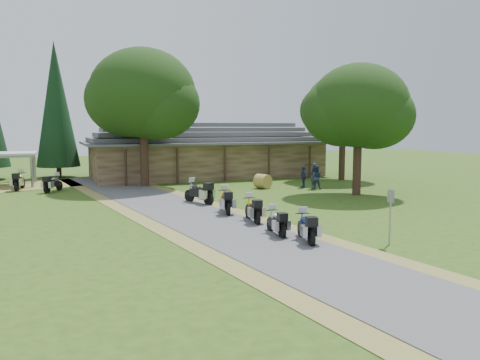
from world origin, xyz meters
name	(u,v)px	position (x,y,z in m)	size (l,w,h in m)	color
ground	(257,242)	(0.00, 0.00, 0.00)	(120.00, 120.00, 0.00)	#314D15
driveway	(212,223)	(-0.50, 4.00, 0.00)	(46.00, 46.00, 0.00)	#4C4D4F
lodge	(207,149)	(6.00, 24.00, 2.45)	(21.40, 9.40, 4.90)	brown
motorcycle_row_a	(306,226)	(1.75, -0.72, 0.63)	(1.85, 0.60, 1.26)	navy
motorcycle_row_b	(276,221)	(1.20, 0.77, 0.59)	(1.72, 0.56, 1.18)	#95989B
motorcycle_row_c	(253,208)	(1.39, 3.60, 0.65)	(1.91, 0.62, 1.31)	#C1A303
motorcycle_row_d	(226,200)	(1.04, 6.20, 0.69)	(2.02, 0.66, 1.39)	#BC4902
motorcycle_row_e	(199,191)	(0.65, 9.65, 0.72)	(2.12, 0.69, 1.45)	black
motorcycle_carport_a	(19,180)	(-9.34, 20.33, 0.71)	(2.08, 0.68, 1.43)	yellow
motorcycle_carport_b	(53,183)	(-7.14, 18.28, 0.64)	(1.88, 0.61, 1.29)	slate
person_a	(314,174)	(10.31, 12.78, 1.10)	(0.63, 0.45, 2.20)	navy
person_b	(316,175)	(10.35, 12.49, 1.01)	(0.57, 0.41, 2.02)	navy
person_c	(303,175)	(9.91, 13.57, 0.95)	(0.54, 0.39, 1.90)	navy
hay_bale	(263,181)	(7.00, 14.36, 0.52)	(1.05, 1.05, 0.96)	#A7913D
sign_post	(390,217)	(4.41, -2.38, 1.07)	(0.38, 0.06, 2.14)	gray
oak_lodge_left	(143,111)	(-0.69, 18.90, 5.60)	(7.81, 7.81, 11.20)	black
oak_lodge_right	(343,120)	(15.56, 16.86, 5.03)	(6.31, 6.31, 10.06)	black
oak_driveway	(358,123)	(11.34, 9.08, 4.71)	(6.39, 6.39, 9.42)	black
cedar_near	(56,110)	(-6.52, 28.20, 5.95)	(3.70, 3.70, 11.91)	black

